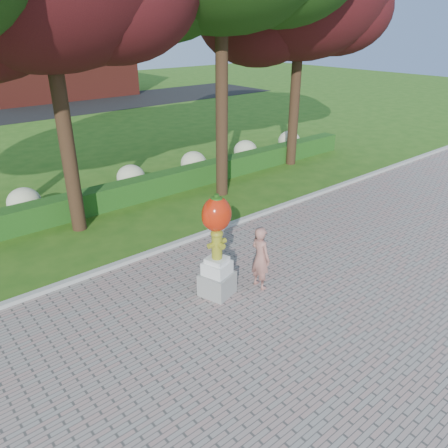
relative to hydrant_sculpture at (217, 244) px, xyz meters
name	(u,v)px	position (x,y,z in m)	size (l,w,h in m)	color
ground	(254,285)	(0.97, -0.28, -1.40)	(100.00, 100.00, 0.00)	#2B5916
walkway	(402,374)	(0.97, -4.28, -1.38)	(40.00, 14.00, 0.04)	gray
curb	(185,241)	(0.97, 2.72, -1.32)	(40.00, 0.18, 0.15)	#ADADA5
lawn_hedge	(120,194)	(0.97, 6.72, -1.00)	(24.00, 0.70, 0.80)	#174814
hydrangea_row	(121,180)	(1.55, 7.72, -0.85)	(20.10, 1.10, 0.99)	beige
building_right	(53,58)	(8.97, 33.72, 1.80)	(12.00, 8.00, 6.40)	maroon
hydrant_sculpture	(217,244)	(0.00, 0.00, 0.00)	(0.87, 0.87, 2.57)	gray
woman	(260,258)	(1.01, -0.42, -0.55)	(0.59, 0.39, 1.61)	#A0675B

